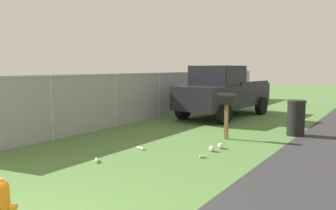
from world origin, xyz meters
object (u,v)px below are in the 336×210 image
fire_hydrant (2,209)px  mailbox (227,102)px  pickup_truck (222,90)px  trash_bin (296,118)px

fire_hydrant → mailbox: size_ratio=0.54×
fire_hydrant → pickup_truck: bearing=158.8°
fire_hydrant → pickup_truck: 10.30m
fire_hydrant → trash_bin: bearing=137.8°
pickup_truck → trash_bin: (-2.07, -3.35, -0.57)m
mailbox → pickup_truck: 4.12m
mailbox → trash_bin: size_ratio=1.24×
mailbox → trash_bin: bearing=-49.5°
fire_hydrant → pickup_truck: pickup_truck is taller
mailbox → pickup_truck: bearing=20.2°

